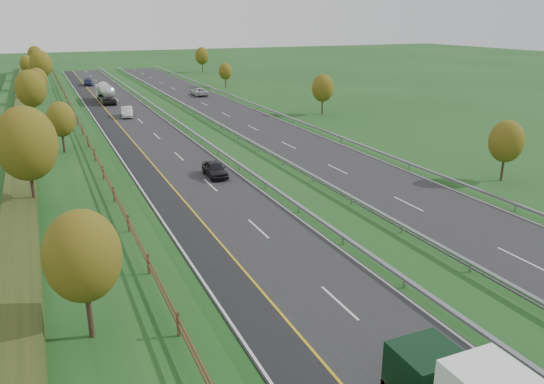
{
  "coord_description": "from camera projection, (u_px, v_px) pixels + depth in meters",
  "views": [
    {
      "loc": [
        -12.89,
        -11.61,
        15.38
      ],
      "look_at": [
        3.16,
        24.75,
        2.2
      ],
      "focal_mm": 35.0,
      "sensor_mm": 36.0,
      "label": 1
    }
  ],
  "objects": [
    {
      "name": "trees_far",
      "position": [
        264.0,
        74.0,
        107.41
      ],
      "size": [
        8.45,
        118.6,
        7.12
      ],
      "color": "#2D2116",
      "rests_on": "ground"
    },
    {
      "name": "far_carriageway",
      "position": [
        258.0,
        126.0,
        78.28
      ],
      "size": [
        10.5,
        200.0,
        0.04
      ],
      "primitive_type": "cube",
      "color": "black",
      "rests_on": "ground"
    },
    {
      "name": "outer_barrier_far",
      "position": [
        294.0,
        119.0,
        80.31
      ],
      "size": [
        0.32,
        200.0,
        0.71
      ],
      "color": "gray",
      "rests_on": "ground"
    },
    {
      "name": "median_barrier_near",
      "position": [
        187.0,
        128.0,
        73.95
      ],
      "size": [
        0.32,
        200.0,
        0.71
      ],
      "color": "gray",
      "rests_on": "ground"
    },
    {
      "name": "embankment_left",
      "position": [
        42.0,
        137.0,
        66.66
      ],
      "size": [
        12.0,
        200.0,
        2.0
      ],
      "primitive_type": "cube",
      "color": "#194719",
      "rests_on": "ground"
    },
    {
      "name": "lane_markings",
      "position": [
        192.0,
        132.0,
        74.29
      ],
      "size": [
        26.75,
        200.0,
        0.01
      ],
      "color": "silver",
      "rests_on": "near_carriageway"
    },
    {
      "name": "fence_left",
      "position": [
        78.0,
        121.0,
        67.48
      ],
      "size": [
        0.12,
        189.06,
        1.2
      ],
      "color": "#422B19",
      "rests_on": "embankment_left"
    },
    {
      "name": "hard_shoulder",
      "position": [
        118.0,
        138.0,
        70.51
      ],
      "size": [
        3.0,
        200.0,
        0.04
      ],
      "primitive_type": "cube",
      "color": "black",
      "rests_on": "ground"
    },
    {
      "name": "car_small_far",
      "position": [
        88.0,
        82.0,
        124.14
      ],
      "size": [
        2.3,
        5.04,
        1.43
      ],
      "primitive_type": "imported",
      "rotation": [
        0.0,
        0.0,
        -0.06
      ],
      "color": "#151D43",
      "rests_on": "near_carriageway"
    },
    {
      "name": "hedge_left",
      "position": [
        23.0,
        126.0,
        65.4
      ],
      "size": [
        2.2,
        180.0,
        1.1
      ],
      "primitive_type": "cube",
      "color": "#283917",
      "rests_on": "embankment_left"
    },
    {
      "name": "car_dark_near",
      "position": [
        215.0,
        169.0,
        53.26
      ],
      "size": [
        1.9,
        4.56,
        1.54
      ],
      "primitive_type": "imported",
      "rotation": [
        0.0,
        0.0,
        -0.02
      ],
      "color": "black",
      "rests_on": "near_carriageway"
    },
    {
      "name": "ground",
      "position": [
        214.0,
        138.0,
        70.68
      ],
      "size": [
        400.0,
        400.0,
        0.0
      ],
      "primitive_type": "plane",
      "color": "#194719",
      "rests_on": "ground"
    },
    {
      "name": "trees_left",
      "position": [
        39.0,
        97.0,
        62.18
      ],
      "size": [
        6.64,
        164.3,
        7.66
      ],
      "color": "#2D2116",
      "rests_on": "embankment_left"
    },
    {
      "name": "road_tanker",
      "position": [
        106.0,
        92.0,
        99.86
      ],
      "size": [
        2.4,
        11.22,
        3.46
      ],
      "color": "silver",
      "rests_on": "near_carriageway"
    },
    {
      "name": "near_carriageway",
      "position": [
        146.0,
        136.0,
        71.95
      ],
      "size": [
        10.5,
        200.0,
        0.04
      ],
      "primitive_type": "cube",
      "color": "black",
      "rests_on": "ground"
    },
    {
      "name": "median_barrier_far",
      "position": [
        221.0,
        125.0,
        75.9
      ],
      "size": [
        0.32,
        200.0,
        0.71
      ],
      "color": "gray",
      "rests_on": "ground"
    },
    {
      "name": "car_silver_mid",
      "position": [
        127.0,
        112.0,
        85.05
      ],
      "size": [
        2.33,
        5.12,
        1.63
      ],
      "primitive_type": "imported",
      "rotation": [
        0.0,
        0.0,
        -0.13
      ],
      "color": "#B6B7BB",
      "rests_on": "near_carriageway"
    },
    {
      "name": "car_oncoming",
      "position": [
        199.0,
        92.0,
        108.0
      ],
      "size": [
        2.66,
        5.68,
        1.57
      ],
      "primitive_type": "imported",
      "rotation": [
        0.0,
        0.0,
        3.13
      ],
      "color": "silver",
      "rests_on": "far_carriageway"
    }
  ]
}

